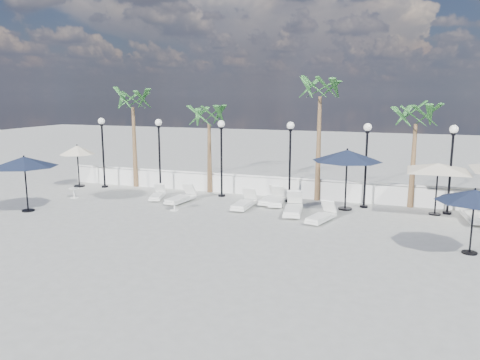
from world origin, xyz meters
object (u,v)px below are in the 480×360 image
(lounger_1, at_px, (157,195))
(parasol_navy_left, at_px, (24,162))
(lounger_2, at_px, (271,198))
(parasol_navy_mid, at_px, (347,156))
(lounger_7, at_px, (474,215))
(lounger_0, at_px, (181,198))
(lounger_4, at_px, (277,200))
(lounger_3, at_px, (244,203))
(parasol_cream_sq_a, at_px, (439,164))
(parasol_cream_small, at_px, (77,151))
(parasol_navy_right, at_px, (475,196))
(lounger_6, at_px, (321,216))
(lounger_5, at_px, (293,208))

(lounger_1, distance_m, parasol_navy_left, 6.16)
(lounger_2, xyz_separation_m, parasol_navy_mid, (3.46, 0.02, 2.19))
(lounger_7, bearing_deg, lounger_0, 178.89)
(lounger_0, relative_size, parasol_navy_mid, 0.65)
(lounger_4, distance_m, parasol_navy_mid, 3.82)
(lounger_3, distance_m, lounger_4, 1.67)
(lounger_4, bearing_deg, lounger_1, 177.80)
(parasol_navy_mid, height_order, parasol_cream_sq_a, parasol_navy_mid)
(parasol_cream_small, bearing_deg, lounger_3, -9.44)
(lounger_4, relative_size, parasol_navy_right, 0.82)
(lounger_6, bearing_deg, parasol_navy_left, -153.01)
(lounger_0, distance_m, lounger_7, 12.79)
(lounger_1, distance_m, lounger_6, 8.45)
(lounger_4, bearing_deg, parasol_cream_sq_a, -5.15)
(lounger_2, xyz_separation_m, lounger_6, (2.81, -2.43, -0.01))
(parasol_navy_mid, xyz_separation_m, parasol_cream_small, (-14.71, 0.35, -0.40))
(lounger_2, bearing_deg, parasol_navy_right, -27.14)
(lounger_2, height_order, parasol_navy_right, parasol_navy_right)
(lounger_7, distance_m, parasol_cream_sq_a, 2.49)
(lounger_3, height_order, parasol_cream_small, parasol_cream_small)
(lounger_7, relative_size, parasol_navy_left, 0.79)
(lounger_1, height_order, lounger_6, lounger_6)
(lounger_2, bearing_deg, lounger_6, -38.11)
(lounger_1, relative_size, lounger_7, 0.77)
(lounger_0, height_order, parasol_cream_sq_a, parasol_cream_sq_a)
(lounger_1, height_order, lounger_2, lounger_2)
(lounger_1, relative_size, parasol_cream_small, 0.73)
(lounger_4, height_order, lounger_6, lounger_4)
(lounger_3, xyz_separation_m, parasol_navy_mid, (4.33, 1.37, 2.18))
(parasol_navy_left, bearing_deg, parasol_cream_sq_a, 17.63)
(lounger_3, xyz_separation_m, lounger_5, (2.33, -0.30, 0.02))
(lounger_0, xyz_separation_m, parasol_navy_left, (-5.66, -3.73, 1.95))
(lounger_3, height_order, lounger_7, lounger_7)
(lounger_7, bearing_deg, lounger_6, -165.19)
(parasol_navy_left, relative_size, parasol_navy_right, 1.16)
(lounger_5, distance_m, parasol_cream_small, 13.00)
(parasol_navy_mid, bearing_deg, lounger_5, -140.02)
(parasol_navy_left, bearing_deg, lounger_0, 33.38)
(lounger_1, xyz_separation_m, parasol_navy_left, (-4.22, -4.02, 1.99))
(lounger_4, height_order, parasol_cream_small, parasol_cream_small)
(parasol_navy_right, xyz_separation_m, parasol_cream_small, (-19.29, 4.99, 0.11))
(lounger_6, height_order, lounger_7, lounger_7)
(lounger_2, relative_size, lounger_4, 0.99)
(lounger_6, xyz_separation_m, lounger_7, (5.85, 2.22, 0.04))
(parasol_navy_mid, relative_size, parasol_cream_small, 1.30)
(lounger_7, distance_m, parasol_navy_left, 19.12)
(lounger_4, bearing_deg, parasol_navy_left, -164.40)
(lounger_3, relative_size, parasol_navy_mid, 0.65)
(lounger_4, height_order, parasol_navy_mid, parasol_navy_mid)
(lounger_0, height_order, parasol_navy_right, parasol_navy_right)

